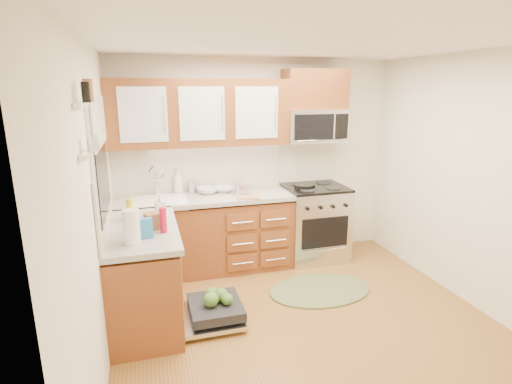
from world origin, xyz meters
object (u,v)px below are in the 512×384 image
object	(u,v)px
upper_cabinets	(200,113)
rug	(320,290)
sink	(159,211)
dishwasher	(211,312)
skillet	(305,186)
bowl_b	(207,190)
microwave	(314,126)
paper_towel_roll	(132,227)
stock_pot	(243,189)
cutting_board	(249,197)
cup	(245,185)
range	(314,222)
bowl_a	(223,189)

from	to	relation	value
upper_cabinets	rug	xyz separation A→B (m)	(1.11, -1.02, -1.86)
sink	dishwasher	xyz separation A→B (m)	(0.39, -1.12, -0.70)
skillet	bowl_b	distance (m)	1.20
microwave	paper_towel_roll	xyz separation A→B (m)	(-2.19, -1.40, -0.63)
stock_pot	cutting_board	bearing A→B (deg)	-83.30
stock_pot	cup	xyz separation A→B (m)	(0.09, 0.23, -0.01)
stock_pot	range	bearing A→B (deg)	0.66
rug	stock_pot	distance (m)	1.45
upper_cabinets	bowl_a	xyz separation A→B (m)	(0.26, 0.01, -0.92)
skillet	stock_pot	distance (m)	0.79
upper_cabinets	bowl_b	bearing A→B (deg)	-16.85
rug	paper_towel_roll	size ratio (longest dim) A/B	3.99
upper_cabinets	bowl_b	world-z (taller)	upper_cabinets
rug	dishwasher	bearing A→B (deg)	-168.18
dishwasher	range	bearing A→B (deg)	36.27
cup	upper_cabinets	bearing A→B (deg)	-172.09
sink	cup	size ratio (longest dim) A/B	4.81
sink	skillet	size ratio (longest dim) A/B	2.37
bowl_a	bowl_b	distance (m)	0.20
skillet	dishwasher	bearing A→B (deg)	-141.32
paper_towel_roll	bowl_b	bearing A→B (deg)	59.23
range	cup	world-z (taller)	cup
range	paper_towel_roll	bearing A→B (deg)	-149.63
upper_cabinets	dishwasher	world-z (taller)	upper_cabinets
upper_cabinets	sink	xyz separation A→B (m)	(-0.52, -0.16, -1.07)
skillet	bowl_b	bearing A→B (deg)	172.56
range	bowl_b	distance (m)	1.44
upper_cabinets	bowl_b	distance (m)	0.91
upper_cabinets	microwave	xyz separation A→B (m)	(1.41, -0.02, -0.18)
sink	stock_pot	xyz separation A→B (m)	(0.98, -0.00, 0.18)
dishwasher	skillet	xyz separation A→B (m)	(1.38, 1.10, 0.87)
upper_cabinets	cutting_board	world-z (taller)	upper_cabinets
sink	bowl_b	distance (m)	0.62
upper_cabinets	range	xyz separation A→B (m)	(1.41, -0.15, -1.40)
bowl_b	cutting_board	bearing A→B (deg)	-38.72
rug	bowl_a	bearing A→B (deg)	129.56
microwave	cup	xyz separation A→B (m)	(-0.86, 0.10, -0.72)
stock_pot	paper_towel_roll	distance (m)	1.78
range	stock_pot	size ratio (longest dim) A/B	4.95
stock_pot	rug	bearing A→B (deg)	-52.78
microwave	range	bearing A→B (deg)	-90.00
dishwasher	bowl_a	xyz separation A→B (m)	(0.39, 1.29, 0.85)
skillet	cup	xyz separation A→B (m)	(-0.70, 0.25, 0.00)
cutting_board	bowl_b	size ratio (longest dim) A/B	1.07
skillet	bowl_b	size ratio (longest dim) A/B	1.09
sink	stock_pot	size ratio (longest dim) A/B	3.23
upper_cabinets	skillet	bearing A→B (deg)	-7.88
range	skillet	bearing A→B (deg)	-170.54
rug	cutting_board	distance (m)	1.30
paper_towel_roll	rug	bearing A→B (deg)	12.29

